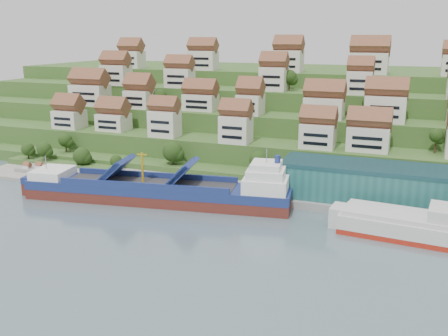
% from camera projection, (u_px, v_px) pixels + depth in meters
% --- Properties ---
extents(ground, '(300.00, 300.00, 0.00)m').
position_uv_depth(ground, '(191.00, 206.00, 138.60)').
color(ground, slate).
rests_on(ground, ground).
extents(quay, '(180.00, 14.00, 2.20)m').
position_uv_depth(quay, '(275.00, 195.00, 144.89)').
color(quay, gray).
rests_on(quay, ground).
extents(pebble_beach, '(45.00, 20.00, 1.00)m').
position_uv_depth(pebble_beach, '(51.00, 174.00, 169.44)').
color(pebble_beach, gray).
rests_on(pebble_beach, ground).
extents(hillside, '(260.00, 128.00, 31.00)m').
position_uv_depth(hillside, '(285.00, 115.00, 229.17)').
color(hillside, '#2D4C1E').
rests_on(hillside, ground).
extents(hillside_village, '(154.88, 62.56, 28.93)m').
position_uv_depth(hillside_village, '(259.00, 95.00, 186.55)').
color(hillside_village, silver).
rests_on(hillside_village, ground).
extents(hillside_trees, '(140.45, 62.11, 30.37)m').
position_uv_depth(hillside_trees, '(190.00, 123.00, 179.43)').
color(hillside_trees, '#264316').
rests_on(hillside_trees, ground).
extents(warehouse, '(60.00, 15.00, 10.00)m').
position_uv_depth(warehouse, '(393.00, 185.00, 133.99)').
color(warehouse, '#23605D').
rests_on(warehouse, quay).
extents(flagpole, '(1.28, 0.16, 8.00)m').
position_uv_depth(flagpole, '(264.00, 180.00, 139.54)').
color(flagpole, gray).
rests_on(flagpole, quay).
extents(beach_huts, '(14.40, 3.70, 2.20)m').
position_uv_depth(beach_huts, '(43.00, 169.00, 168.59)').
color(beach_huts, white).
rests_on(beach_huts, pebble_beach).
extents(cargo_ship, '(77.11, 23.18, 16.88)m').
position_uv_depth(cargo_ship, '(164.00, 191.00, 141.17)').
color(cargo_ship, '#56211A').
rests_on(cargo_ship, ground).
extents(second_ship, '(32.88, 14.65, 9.26)m').
position_uv_depth(second_ship, '(413.00, 226.00, 116.79)').
color(second_ship, maroon).
rests_on(second_ship, ground).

